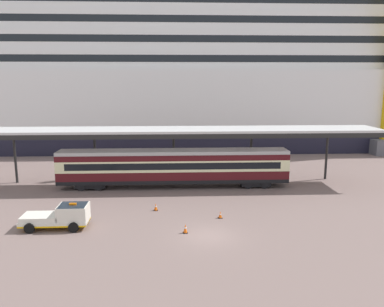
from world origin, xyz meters
TOP-DOWN VIEW (x-y plane):
  - ground_plane at (0.00, 0.00)m, footprint 400.00×400.00m
  - cruise_ship at (7.23, 46.51)m, footprint 165.22×28.81m
  - platform_canopy at (-2.57, 14.21)m, footprint 44.90×5.13m
  - train_carriage at (-2.57, 13.79)m, footprint 24.77×2.81m
  - service_truck at (-11.44, 2.20)m, footprint 5.22×2.29m
  - traffic_cone_near at (1.36, 3.79)m, footprint 0.36×0.36m
  - traffic_cone_mid at (-1.70, 0.66)m, footprint 0.36×0.36m
  - traffic_cone_far at (-4.20, 6.00)m, footprint 0.36×0.36m

SIDE VIEW (x-z plane):
  - ground_plane at x=0.00m, z-range 0.00..0.00m
  - traffic_cone_near at x=1.36m, z-range -0.01..0.59m
  - traffic_cone_far at x=-4.20m, z-range -0.01..0.66m
  - traffic_cone_mid at x=-1.70m, z-range -0.01..0.72m
  - service_truck at x=-11.44m, z-range -0.02..2.00m
  - train_carriage at x=-2.57m, z-range 0.26..4.37m
  - platform_canopy at x=-2.57m, z-range 2.92..9.29m
  - cruise_ship at x=7.23m, z-range -5.54..31.09m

